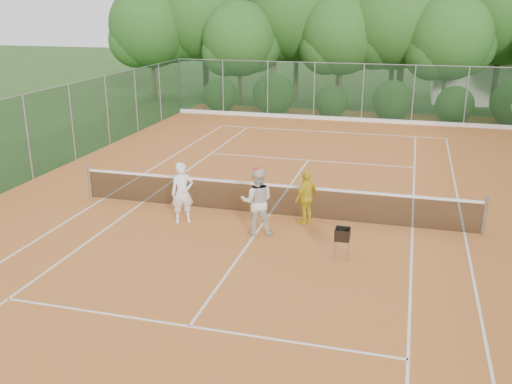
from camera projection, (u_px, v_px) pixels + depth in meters
The scene contains 14 objects.
ground at pixel (269, 215), 16.90m from camera, with size 120.00×120.00×0.00m, color #294B1A.
clay_court at pixel (269, 215), 16.90m from camera, with size 18.00×36.00×0.02m, color #C46C2D.
club_building at pixel (498, 78), 36.16m from camera, with size 8.00×5.00×3.00m, color beige.
tennis_net at pixel (270, 198), 16.74m from camera, with size 11.97×0.10×1.10m.
player_white at pixel (182, 193), 16.06m from camera, with size 0.64×0.42×1.75m, color white.
player_center_grp at pixel (257, 201), 15.23m from camera, with size 1.03×0.88×1.87m.
player_yellow at pixel (306, 197), 15.99m from camera, with size 0.91×0.38×1.55m, color gold.
ball_hopper at pixel (342, 235), 13.79m from camera, with size 0.34×0.34×0.79m.
stray_ball_a at pixel (241, 140), 25.93m from camera, with size 0.07×0.07×0.07m, color #BACD2F.
stray_ball_b at pixel (350, 143), 25.48m from camera, with size 0.07×0.07×0.07m, color #B9D732.
stray_ball_c at pixel (418, 141), 25.74m from camera, with size 0.07×0.07×0.07m, color #AFD030.
court_markings at pixel (269, 214), 16.90m from camera, with size 11.03×23.83×0.01m.
fence_back at pixel (338, 92), 30.16m from camera, with size 18.07×0.07×3.00m.
tropical_treeline at pixel (377, 19), 33.46m from camera, with size 32.10×8.49×15.03m.
Camera 1 is at (3.79, -15.38, 5.97)m, focal length 40.00 mm.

